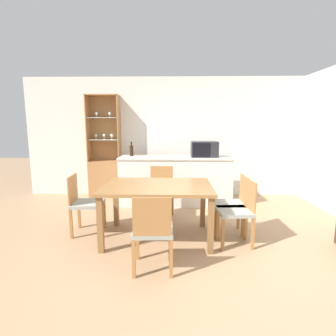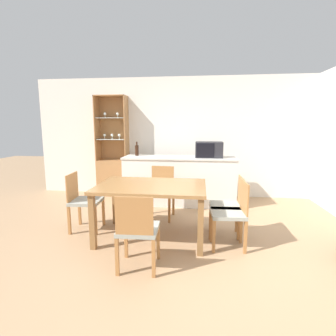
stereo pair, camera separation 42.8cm
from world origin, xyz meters
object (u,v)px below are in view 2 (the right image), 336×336
object	(u,v)px
display_cabinet	(113,168)
dining_chair_head_far	(161,191)
microwave	(209,149)
dining_table	(152,191)
dining_chair_side_right_near	(231,213)
dining_chair_side_left_far	(83,201)
dining_chair_side_right_far	(229,206)
wine_bottle	(137,150)
dining_chair_head_near	(138,230)

from	to	relation	value
display_cabinet	dining_chair_head_far	world-z (taller)	display_cabinet
display_cabinet	microwave	world-z (taller)	display_cabinet
dining_table	dining_chair_side_right_near	world-z (taller)	dining_chair_side_right_near
dining_chair_side_left_far	dining_chair_side_right_far	bearing A→B (deg)	86.34
dining_chair_side_left_far	microwave	bearing A→B (deg)	124.82
dining_chair_side_right_far	microwave	distance (m)	1.63
dining_chair_side_left_far	dining_chair_side_right_near	world-z (taller)	same
dining_table	dining_chair_side_right_far	world-z (taller)	dining_chair_side_right_far
dining_table	dining_chair_side_left_far	world-z (taller)	dining_chair_side_left_far
dining_chair_side_right_far	dining_table	bearing A→B (deg)	96.98
dining_chair_side_right_near	wine_bottle	world-z (taller)	wine_bottle
display_cabinet	dining_table	bearing A→B (deg)	-59.44
dining_table	dining_chair_head_far	bearing A→B (deg)	89.79
dining_chair_side_right_near	microwave	size ratio (longest dim) A/B	1.67
wine_bottle	dining_chair_head_far	bearing A→B (deg)	-55.69
dining_chair_head_near	wine_bottle	xyz separation A→B (m)	(-0.62, 2.55, 0.60)
dining_chair_head_near	dining_chair_side_left_far	world-z (taller)	same
dining_table	microwave	xyz separation A→B (m)	(0.81, 1.63, 0.43)
wine_bottle	dining_chair_head_near	bearing A→B (deg)	-76.33
dining_table	dining_chair_side_right_far	size ratio (longest dim) A/B	1.71
dining_chair_head_near	dining_chair_head_far	distance (m)	1.64
dining_chair_head_far	dining_chair_side_left_far	distance (m)	1.25
dining_chair_head_near	wine_bottle	size ratio (longest dim) A/B	3.02
display_cabinet	dining_chair_head_near	distance (m)	3.22
dining_chair_side_right_far	dining_chair_side_left_far	bearing A→B (deg)	88.94
dining_chair_head_near	wine_bottle	distance (m)	2.69
dining_chair_head_far	dining_chair_head_near	bearing A→B (deg)	93.92
display_cabinet	dining_chair_side_right_near	bearing A→B (deg)	-44.66
dining_chair_head_near	dining_chair_side_left_far	size ratio (longest dim) A/B	1.00
dining_chair_head_far	dining_table	bearing A→B (deg)	93.76
dining_chair_side_left_far	dining_chair_side_right_near	distance (m)	2.12
microwave	wine_bottle	xyz separation A→B (m)	(-1.43, 0.10, -0.04)
dining_chair_side_left_far	display_cabinet	bearing A→B (deg)	-177.64
dining_chair_head_near	microwave	size ratio (longest dim) A/B	1.67
dining_chair_head_far	dining_chair_side_right_near	world-z (taller)	same
dining_chair_head_far	dining_chair_side_right_near	size ratio (longest dim) A/B	1.00
dining_table	wine_bottle	xyz separation A→B (m)	(-0.62, 1.73, 0.39)
display_cabinet	dining_chair_side_right_far	xyz separation A→B (m)	(2.31, -1.99, -0.17)
dining_chair_side_left_far	dining_table	bearing A→B (deg)	78.29
dining_chair_head_far	dining_chair_side_right_far	size ratio (longest dim) A/B	1.00
display_cabinet	dining_table	distance (m)	2.48
dining_table	dining_chair_side_right_near	size ratio (longest dim) A/B	1.71
dining_chair_head_near	dining_chair_head_far	size ratio (longest dim) A/B	1.00
dining_chair_head_near	display_cabinet	bearing A→B (deg)	111.02
dining_table	dining_chair_side_right_near	distance (m)	1.08
dining_chair_head_near	microwave	distance (m)	2.65
dining_table	microwave	distance (m)	1.87
dining_chair_side_right_far	display_cabinet	bearing A→B (deg)	48.14
dining_chair_head_far	dining_chair_side_right_far	distance (m)	1.24
display_cabinet	dining_chair_head_near	xyz separation A→B (m)	(1.26, -2.96, -0.17)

